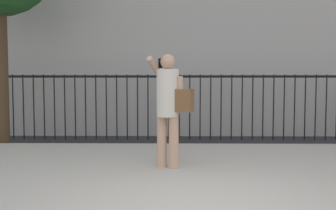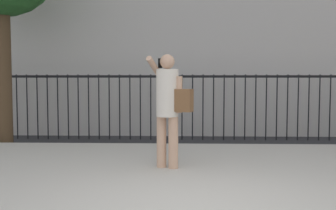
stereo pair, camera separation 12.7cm
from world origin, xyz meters
The scene contains 3 objects.
sidewalk centered at (0.00, 2.20, 0.07)m, with size 28.00×4.40×0.15m, color #B2ADA3.
iron_fence centered at (0.00, 5.90, 1.02)m, with size 12.03×0.04×1.60m.
pedestrian_on_phone centered at (-0.33, 2.09, 1.16)m, with size 0.72×0.56×1.74m.
Camera 1 is at (-0.27, -4.21, 1.56)m, focal length 44.41 mm.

